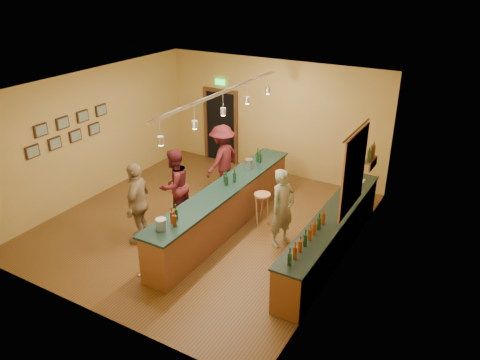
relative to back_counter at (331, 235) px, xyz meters
The scene contains 18 objects.
floor 3.01m from the back_counter, behind, with size 7.00×7.00×0.00m, color #543418.
ceiling 4.03m from the back_counter, behind, with size 6.50×7.00×0.02m, color silver.
wall_back 4.59m from the back_counter, 131.80° to the left, with size 6.50×0.02×3.20m, color #B49643.
wall_front 4.86m from the back_counter, 128.91° to the right, with size 6.50×0.02×3.20m, color #B49643.
wall_left 6.32m from the back_counter, behind, with size 0.02×7.00×3.20m, color #B49643.
wall_right 1.16m from the back_counter, 32.52° to the right, with size 0.02×7.00×3.20m, color #B49643.
doorway 5.75m from the back_counter, 144.79° to the left, with size 1.15×0.09×2.48m.
tapestry 1.41m from the back_counter, 40.29° to the left, with size 0.03×1.40×1.60m, color maroon.
bottle_shelf 2.10m from the back_counter, 83.32° to the left, with size 0.17×0.55×0.54m.
picture_grid 6.42m from the back_counter, behind, with size 0.06×2.20×0.70m, color #382111, non-canonical shape.
back_counter is the anchor object (origin of this frame).
tasting_bar 2.43m from the back_counter, behind, with size 0.73×5.10×1.38m.
pendant_track 3.48m from the back_counter, behind, with size 0.11×4.60×0.50m.
bartender 1.12m from the back_counter, behind, with size 0.62×0.41×1.71m, color gray.
customer_a 3.70m from the back_counter, behind, with size 0.84×0.65×1.72m, color #59191E.
customer_b 4.05m from the back_counter, 158.47° to the right, with size 1.06×0.44×1.81m, color #997A51.
customer_c 3.84m from the back_counter, 156.82° to the left, with size 1.16×0.67×1.80m, color #59191E.
bar_stool 1.86m from the back_counter, 166.14° to the left, with size 0.37×0.37×0.77m.
Camera 1 is at (5.41, -7.76, 5.43)m, focal length 35.00 mm.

